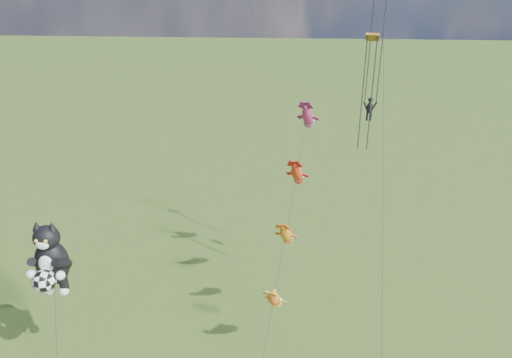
{
  "coord_description": "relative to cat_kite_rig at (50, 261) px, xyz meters",
  "views": [
    {
      "loc": [
        10.9,
        -23.64,
        26.71
      ],
      "look_at": [
        8.81,
        9.97,
        11.33
      ],
      "focal_mm": 35.0,
      "sensor_mm": 36.0,
      "label": 1
    }
  ],
  "objects": [
    {
      "name": "fish_windsock_rig",
      "position": [
        15.29,
        5.91,
        1.49
      ],
      "size": [
        4.01,
        15.52,
        18.46
      ],
      "rotation": [
        0.0,
        0.0,
        0.08
      ],
      "color": "brown",
      "rests_on": "ground"
    },
    {
      "name": "cat_kite_rig",
      "position": [
        0.0,
        0.0,
        0.0
      ],
      "size": [
        2.48,
        4.12,
        11.59
      ],
      "rotation": [
        0.0,
        0.0,
        0.09
      ],
      "color": "brown",
      "rests_on": "ground"
    },
    {
      "name": "parafoil_rig",
      "position": [
        20.61,
        8.3,
        9.1
      ],
      "size": [
        1.88,
        17.53,
        26.11
      ],
      "rotation": [
        0.0,
        0.0,
        0.07
      ],
      "color": "brown",
      "rests_on": "ground"
    }
  ]
}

